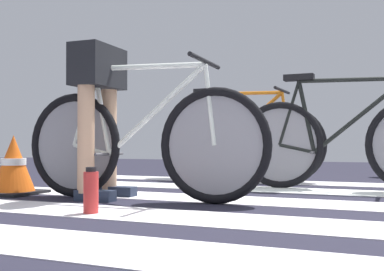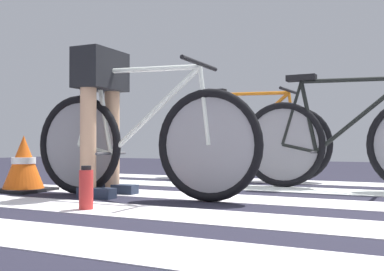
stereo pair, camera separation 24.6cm
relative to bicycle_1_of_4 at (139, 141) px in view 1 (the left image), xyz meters
The scene contains 8 objects.
ground 1.21m from the bicycle_1_of_4, ahead, with size 18.00×14.00×0.02m.
crosswalk_markings 1.28m from the bicycle_1_of_4, ahead, with size 5.43×4.22×0.00m.
bicycle_1_of_4 is the anchor object (origin of this frame).
cyclist_1_of_4 0.42m from the bicycle_1_of_4, behind, with size 0.32×0.41×1.03m.
bicycle_2_of_4 1.66m from the bicycle_1_of_4, 44.80° to the left, with size 1.74×0.52×0.93m.
bicycle_3_of_4 1.81m from the bicycle_1_of_4, 86.39° to the left, with size 1.74×0.52×0.93m.
water_bottle 0.67m from the bicycle_1_of_4, 85.19° to the right, with size 0.08×0.08×0.24m.
traffic_cone 1.04m from the bicycle_1_of_4, behind, with size 0.38×0.38×0.43m.
Camera 1 is at (0.35, -2.75, 0.39)m, focal length 43.94 mm.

